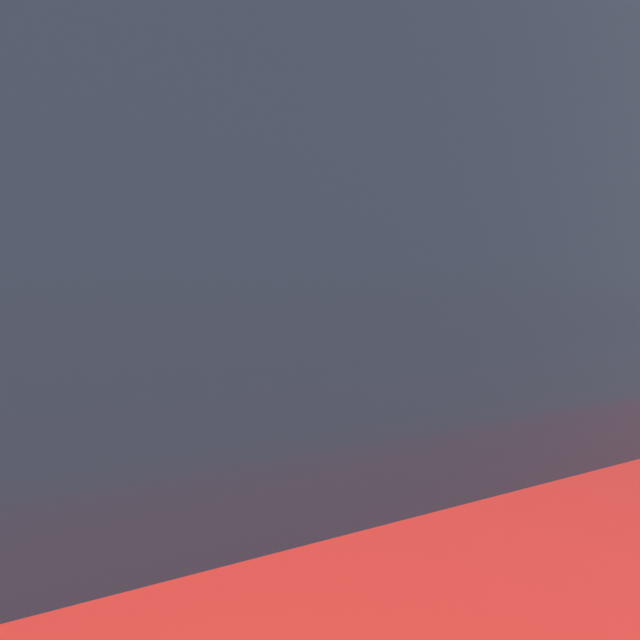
# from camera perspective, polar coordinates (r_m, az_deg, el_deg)

# --- Properties ---
(ground_plane) EXTENTS (60.00, 60.00, 0.00)m
(ground_plane) POSITION_cam_1_polar(r_m,az_deg,el_deg) (2.36, 20.56, -27.19)
(ground_plane) COLOR #47474C
(sidewalk) EXTENTS (24.00, 2.80, 0.12)m
(sidewalk) POSITION_cam_1_polar(r_m,az_deg,el_deg) (4.05, -2.39, -11.87)
(sidewalk) COLOR #BCB7AD
(sidewalk) RESTS_ON ground_plane
(building_facade) EXTENTS (24.00, 0.30, 4.80)m
(building_facade) POSITION_cam_1_polar(r_m,az_deg,el_deg) (6.98, -12.44, 14.66)
(building_facade) COLOR beige
(building_facade) RESTS_ON ground_plane
(parking_meter) EXTENTS (0.21, 0.13, 1.46)m
(parking_meter) POSITION_cam_1_polar(r_m,az_deg,el_deg) (2.91, 0.00, 4.08)
(parking_meter) COLOR slate
(parking_meter) RESTS_ON sidewalk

